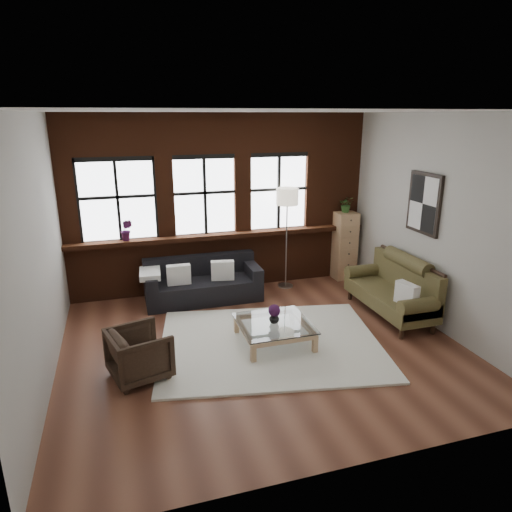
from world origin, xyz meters
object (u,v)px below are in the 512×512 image
object	(u,v)px
vintage_settee	(390,287)
drawer_chest	(344,245)
floor_lamp	(287,235)
armchair	(139,354)
coffee_table	(274,333)
dark_sofa	(203,281)
vase	(274,318)

from	to	relation	value
vintage_settee	drawer_chest	distance (m)	1.88
floor_lamp	armchair	bearing A→B (deg)	-139.55
coffee_table	drawer_chest	distance (m)	3.22
dark_sofa	armchair	world-z (taller)	dark_sofa
coffee_table	armchair	bearing A→B (deg)	-170.05
vintage_settee	coffee_table	world-z (taller)	vintage_settee
drawer_chest	vase	bearing A→B (deg)	-134.95
coffee_table	drawer_chest	xyz separation A→B (m)	(2.24, 2.25, 0.51)
coffee_table	floor_lamp	xyz separation A→B (m)	(0.96, 2.10, 0.86)
armchair	drawer_chest	xyz separation A→B (m)	(4.13, 2.58, 0.35)
coffee_table	drawer_chest	size ratio (longest dim) A/B	0.75
dark_sofa	drawer_chest	bearing A→B (deg)	6.66
drawer_chest	vintage_settee	bearing A→B (deg)	-93.96
drawer_chest	floor_lamp	size ratio (longest dim) A/B	0.66
armchair	coffee_table	xyz separation A→B (m)	(1.89, 0.33, -0.16)
armchair	floor_lamp	size ratio (longest dim) A/B	0.34
dark_sofa	floor_lamp	size ratio (longest dim) A/B	0.98
armchair	floor_lamp	bearing A→B (deg)	-65.30
coffee_table	floor_lamp	bearing A→B (deg)	65.37
dark_sofa	drawer_chest	world-z (taller)	drawer_chest
armchair	drawer_chest	bearing A→B (deg)	-73.77
dark_sofa	coffee_table	size ratio (longest dim) A/B	2.00
dark_sofa	drawer_chest	xyz separation A→B (m)	(2.91, 0.34, 0.31)
vintage_settee	drawer_chest	world-z (taller)	drawer_chest
drawer_chest	floor_lamp	distance (m)	1.34
vintage_settee	vase	size ratio (longest dim) A/B	11.77
vintage_settee	drawer_chest	xyz separation A→B (m)	(0.13, 1.87, 0.19)
vase	floor_lamp	distance (m)	2.39
vintage_settee	coffee_table	distance (m)	2.17
vintage_settee	armchair	world-z (taller)	vintage_settee
coffee_table	vase	world-z (taller)	vase
armchair	vase	world-z (taller)	armchair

